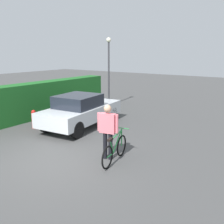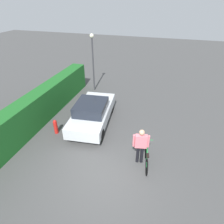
{
  "view_description": "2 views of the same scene",
  "coord_description": "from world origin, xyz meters",
  "px_view_note": "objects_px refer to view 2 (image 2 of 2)",
  "views": [
    {
      "loc": [
        -4.8,
        -5.52,
        3.26
      ],
      "look_at": [
        2.91,
        -0.09,
        0.98
      ],
      "focal_mm": 40.17,
      "sensor_mm": 36.0,
      "label": 1
    },
    {
      "loc": [
        -5.02,
        -1.83,
        6.26
      ],
      "look_at": [
        3.17,
        0.65,
        0.98
      ],
      "focal_mm": 30.64,
      "sensor_mm": 36.0,
      "label": 2
    }
  ],
  "objects_px": {
    "bicycle": "(146,157)",
    "street_lamp": "(93,55)",
    "person_rider": "(141,144)",
    "parked_car_near": "(92,112)",
    "fire_hydrant": "(56,126)"
  },
  "relations": [
    {
      "from": "bicycle",
      "to": "street_lamp",
      "type": "distance_m",
      "value": 8.41
    },
    {
      "from": "street_lamp",
      "to": "person_rider",
      "type": "bearing_deg",
      "value": -144.38
    },
    {
      "from": "parked_car_near",
      "to": "fire_hydrant",
      "type": "height_order",
      "value": "parked_car_near"
    },
    {
      "from": "fire_hydrant",
      "to": "person_rider",
      "type": "bearing_deg",
      "value": -99.6
    },
    {
      "from": "bicycle",
      "to": "person_rider",
      "type": "distance_m",
      "value": 0.71
    },
    {
      "from": "fire_hydrant",
      "to": "parked_car_near",
      "type": "bearing_deg",
      "value": -48.99
    },
    {
      "from": "bicycle",
      "to": "parked_car_near",
      "type": "bearing_deg",
      "value": 56.88
    },
    {
      "from": "parked_car_near",
      "to": "fire_hydrant",
      "type": "distance_m",
      "value": 2.06
    },
    {
      "from": "parked_car_near",
      "to": "street_lamp",
      "type": "distance_m",
      "value": 4.96
    },
    {
      "from": "street_lamp",
      "to": "fire_hydrant",
      "type": "relative_size",
      "value": 5.02
    },
    {
      "from": "bicycle",
      "to": "street_lamp",
      "type": "relative_size",
      "value": 0.41
    },
    {
      "from": "parked_car_near",
      "to": "person_rider",
      "type": "bearing_deg",
      "value": -125.03
    },
    {
      "from": "parked_car_near",
      "to": "street_lamp",
      "type": "bearing_deg",
      "value": 20.26
    },
    {
      "from": "parked_car_near",
      "to": "street_lamp",
      "type": "relative_size",
      "value": 1.06
    },
    {
      "from": "parked_car_near",
      "to": "bicycle",
      "type": "relative_size",
      "value": 2.55
    }
  ]
}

